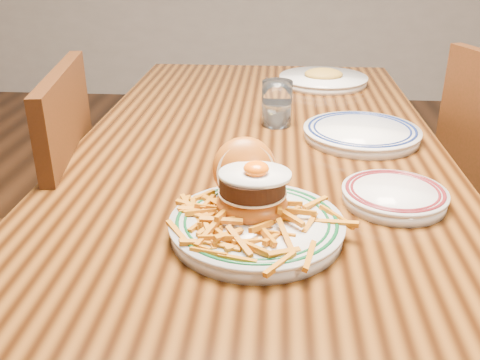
# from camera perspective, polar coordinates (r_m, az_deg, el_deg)

# --- Properties ---
(table) EXTENTS (0.85, 1.60, 0.75)m
(table) POSITION_cam_1_polar(r_m,az_deg,el_deg) (1.30, 2.03, 0.52)
(table) COLOR black
(table) RESTS_ON floor
(chair_left) EXTENTS (0.50, 0.50, 0.93)m
(chair_left) POSITION_cam_1_polar(r_m,az_deg,el_deg) (1.42, -21.36, -6.59)
(chair_left) COLOR #3D1A0C
(chair_left) RESTS_ON floor
(main_plate) EXTENTS (0.28, 0.30, 0.14)m
(main_plate) POSITION_cam_1_polar(r_m,az_deg,el_deg) (0.87, 1.56, -3.19)
(main_plate) COLOR silver
(main_plate) RESTS_ON table
(side_plate) EXTENTS (0.19, 0.19, 0.03)m
(side_plate) POSITION_cam_1_polar(r_m,az_deg,el_deg) (1.01, 16.14, -1.51)
(side_plate) COLOR silver
(side_plate) RESTS_ON table
(rear_plate) EXTENTS (0.28, 0.28, 0.03)m
(rear_plate) POSITION_cam_1_polar(r_m,az_deg,el_deg) (1.31, 12.84, 4.98)
(rear_plate) COLOR silver
(rear_plate) RESTS_ON table
(water_glass) EXTENTS (0.08, 0.08, 0.11)m
(water_glass) POSITION_cam_1_polar(r_m,az_deg,el_deg) (1.37, 3.94, 7.88)
(water_glass) COLOR white
(water_glass) RESTS_ON table
(far_plate) EXTENTS (0.28, 0.28, 0.05)m
(far_plate) POSITION_cam_1_polar(r_m,az_deg,el_deg) (1.79, 8.87, 10.59)
(far_plate) COLOR silver
(far_plate) RESTS_ON table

